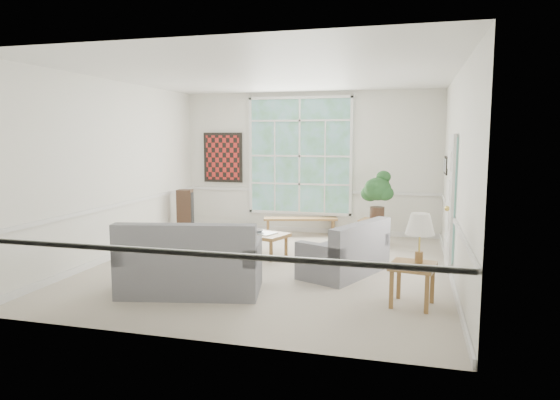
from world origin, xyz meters
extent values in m
cube|color=#B9AD9C|center=(0.00, 0.00, -0.01)|extent=(5.50, 6.00, 0.01)
cube|color=white|center=(0.00, 0.00, 3.00)|extent=(5.50, 6.00, 0.02)
cube|color=white|center=(0.00, 3.00, 1.50)|extent=(5.50, 0.02, 3.00)
cube|color=white|center=(0.00, -3.00, 1.50)|extent=(5.50, 0.02, 3.00)
cube|color=white|center=(-2.75, 0.00, 1.50)|extent=(0.02, 6.00, 3.00)
cube|color=white|center=(2.75, 0.00, 1.50)|extent=(0.02, 6.00, 3.00)
cube|color=white|center=(-0.20, 2.96, 1.65)|extent=(2.30, 0.08, 2.40)
cube|color=white|center=(2.71, 0.60, 1.05)|extent=(0.08, 0.90, 2.10)
cube|color=white|center=(2.71, -0.03, 1.15)|extent=(0.08, 0.26, 1.90)
cube|color=maroon|center=(-1.95, 2.95, 1.60)|extent=(0.90, 0.06, 1.10)
cube|color=black|center=(2.71, 1.75, 1.55)|extent=(0.04, 0.26, 0.32)
cube|color=black|center=(2.71, 2.15, 1.55)|extent=(0.04, 0.26, 0.32)
cube|color=slate|center=(1.19, -0.09, 0.40)|extent=(1.30, 1.67, 0.80)
cube|color=slate|center=(-0.66, -1.52, 0.49)|extent=(1.96, 1.29, 0.98)
cube|color=olive|center=(-0.45, 0.65, 0.20)|extent=(1.23, 0.92, 0.41)
imported|color=#A4A4AA|center=(-0.44, 0.66, 0.44)|extent=(0.36, 0.36, 0.07)
cube|color=olive|center=(-0.11, 2.65, 0.18)|extent=(1.57, 0.68, 0.36)
cube|color=olive|center=(1.44, 2.15, 0.24)|extent=(0.57, 0.57, 0.47)
cube|color=olive|center=(2.18, -1.34, 0.26)|extent=(0.60, 0.60, 0.53)
cylinder|color=gray|center=(-1.34, 2.65, 0.07)|extent=(0.65, 0.65, 0.15)
cube|color=#3D291C|center=(-2.40, 1.92, 0.49)|extent=(0.33, 0.28, 0.97)
ellipsoid|color=black|center=(1.32, 0.42, 0.48)|extent=(0.36, 0.33, 0.14)
camera|label=1|loc=(2.14, -7.47, 2.06)|focal=32.00mm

